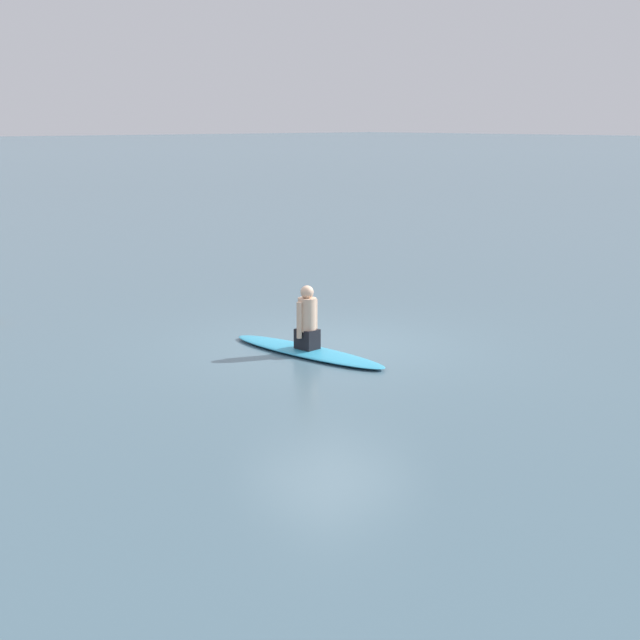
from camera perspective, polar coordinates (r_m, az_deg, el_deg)
ground_plane at (r=15.45m, az=0.67°, el=-1.58°), size 400.00×400.00×0.00m
surfboard at (r=14.90m, az=-0.79°, el=-1.92°), size 3.22×0.94×0.09m
person_paddler at (r=14.78m, az=-0.79°, el=-0.01°), size 0.36×0.45×1.02m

